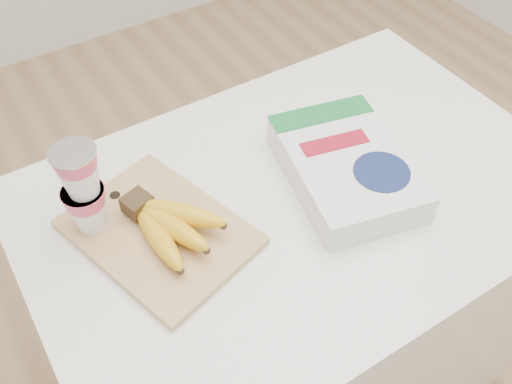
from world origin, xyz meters
TOP-DOWN VIEW (x-y plane):
  - table at (0.00, 0.00)m, footprint 1.07×0.71m
  - cutting_board at (-0.28, 0.05)m, footprint 0.32×0.38m
  - bananas at (-0.27, 0.03)m, footprint 0.15×0.20m
  - yogurt_stack at (-0.38, 0.12)m, footprint 0.08×0.08m
  - cereal_box at (0.09, -0.02)m, footprint 0.28×0.35m

SIDE VIEW (x-z plane):
  - table at x=0.00m, z-range 0.00..0.80m
  - cutting_board at x=-0.28m, z-range 0.80..0.82m
  - cereal_box at x=0.09m, z-range 0.80..0.87m
  - bananas at x=-0.27m, z-range 0.81..0.87m
  - yogurt_stack at x=-0.38m, z-range 0.82..1.01m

